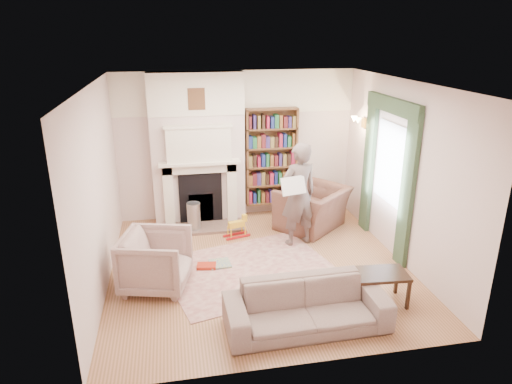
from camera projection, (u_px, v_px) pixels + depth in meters
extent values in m
plane|color=brown|center=(259.00, 267.00, 7.11)|extent=(4.50, 4.50, 0.00)
plane|color=white|center=(259.00, 83.00, 6.17)|extent=(4.50, 4.50, 0.00)
plane|color=beige|center=(237.00, 145.00, 8.72)|extent=(4.50, 0.00, 4.50)
plane|color=beige|center=(302.00, 251.00, 4.55)|extent=(4.50, 0.00, 4.50)
plane|color=beige|center=(98.00, 191.00, 6.25)|extent=(0.00, 4.50, 4.50)
plane|color=beige|center=(402.00, 173.00, 7.03)|extent=(0.00, 4.50, 4.50)
cube|color=beige|center=(198.00, 149.00, 8.43)|extent=(1.70, 0.35, 2.80)
cube|color=silver|center=(199.00, 163.00, 8.23)|extent=(1.47, 0.24, 0.05)
cube|color=black|center=(201.00, 199.00, 8.55)|extent=(0.80, 0.06, 0.96)
cube|color=silver|center=(199.00, 145.00, 8.13)|extent=(1.15, 0.18, 0.62)
cube|color=brown|center=(271.00, 157.00, 8.79)|extent=(1.00, 0.24, 1.85)
cube|color=silver|center=(390.00, 163.00, 7.38)|extent=(0.02, 0.90, 1.30)
cube|color=#2A412B|center=(407.00, 192.00, 6.81)|extent=(0.07, 0.32, 2.40)
cube|color=#2A412B|center=(369.00, 166.00, 8.11)|extent=(0.07, 0.32, 2.40)
cube|color=#2A412B|center=(393.00, 105.00, 7.06)|extent=(0.09, 1.70, 0.24)
cube|color=beige|center=(250.00, 270.00, 7.01)|extent=(2.87, 2.46, 0.01)
imported|color=#452B25|center=(312.00, 208.00, 8.40)|extent=(1.58, 1.56, 0.77)
imported|color=#BBAA9A|center=(156.00, 261.00, 6.42)|extent=(1.10, 1.08, 0.83)
imported|color=gray|center=(307.00, 306.00, 5.57)|extent=(2.01, 0.82, 0.58)
imported|color=#5B4D49|center=(299.00, 195.00, 7.59)|extent=(0.74, 0.58, 1.79)
cube|color=white|center=(293.00, 186.00, 7.30)|extent=(0.44, 0.22, 0.29)
cylinder|color=#9A9CA1|center=(194.00, 217.00, 8.28)|extent=(0.26, 0.26, 0.55)
cube|color=gold|center=(220.00, 264.00, 7.15)|extent=(0.34, 0.34, 0.03)
cube|color=#9F2412|center=(207.00, 266.00, 7.05)|extent=(0.32, 0.24, 0.05)
cube|color=red|center=(293.00, 278.00, 6.75)|extent=(0.30, 0.28, 0.02)
cube|color=red|center=(273.00, 282.00, 6.65)|extent=(0.29, 0.26, 0.02)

